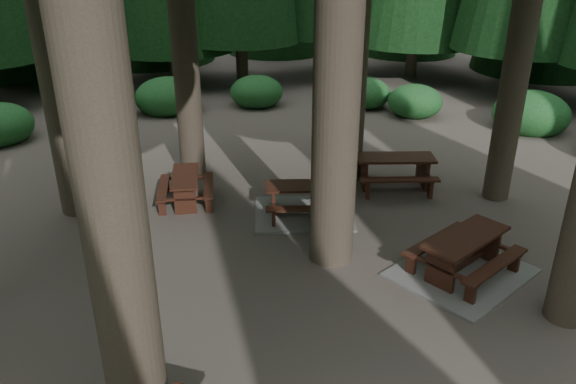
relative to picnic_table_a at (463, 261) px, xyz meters
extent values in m
plane|color=#574D47|center=(-2.99, 0.94, -0.28)|extent=(80.00, 80.00, 0.00)
cube|color=gray|center=(0.00, 0.00, -0.25)|extent=(3.02, 2.86, 0.05)
cube|color=black|center=(0.00, 0.00, 0.50)|extent=(1.97, 1.53, 0.06)
cube|color=black|center=(-0.30, 0.54, 0.19)|extent=(1.75, 1.12, 0.05)
cube|color=black|center=(0.30, -0.54, 0.19)|extent=(1.75, 1.12, 0.05)
cube|color=black|center=(-0.65, -0.36, 0.09)|extent=(0.35, 0.54, 0.74)
cube|color=black|center=(-0.65, -0.36, 0.16)|extent=(0.80, 1.35, 0.06)
cube|color=black|center=(0.65, 0.36, 0.09)|extent=(0.35, 0.54, 0.74)
cube|color=black|center=(0.65, 0.36, 0.16)|extent=(0.80, 1.35, 0.06)
cube|color=black|center=(0.00, 0.00, -0.09)|extent=(1.39, 0.82, 0.08)
cube|color=black|center=(-4.78, 4.30, 0.38)|extent=(0.76, 1.62, 0.05)
cube|color=black|center=(-5.30, 4.35, 0.12)|extent=(0.37, 1.59, 0.04)
cube|color=black|center=(-4.26, 4.25, 0.12)|extent=(0.37, 1.59, 0.04)
cube|color=black|center=(-4.84, 3.67, 0.04)|extent=(0.49, 0.12, 0.63)
cube|color=black|center=(-4.84, 3.67, 0.09)|extent=(1.27, 0.19, 0.05)
cube|color=black|center=(-4.72, 4.92, 0.04)|extent=(0.49, 0.12, 0.63)
cube|color=black|center=(-4.72, 4.92, 0.09)|extent=(1.27, 0.19, 0.05)
cube|color=black|center=(-4.78, 4.30, -0.12)|extent=(0.20, 1.31, 0.07)
cube|color=gray|center=(-2.26, 3.03, -0.25)|extent=(2.46, 2.16, 0.05)
cube|color=black|center=(-2.26, 3.03, 0.43)|extent=(1.79, 0.96, 0.06)
cube|color=black|center=(-2.16, 3.58, 0.15)|extent=(1.71, 0.54, 0.05)
cube|color=black|center=(-2.36, 2.47, 0.15)|extent=(1.71, 0.54, 0.05)
cube|color=black|center=(-2.93, 3.15, 0.06)|extent=(0.17, 0.52, 0.68)
cube|color=black|center=(-2.93, 3.15, 0.12)|extent=(0.32, 1.36, 0.06)
cube|color=black|center=(-1.59, 2.90, 0.06)|extent=(0.17, 0.52, 0.68)
cube|color=black|center=(-1.59, 2.90, 0.12)|extent=(0.32, 1.36, 0.06)
cube|color=black|center=(-2.26, 3.03, -0.11)|extent=(1.40, 0.33, 0.08)
cube|color=black|center=(0.32, 4.00, 0.51)|extent=(2.00, 1.11, 0.06)
cube|color=black|center=(0.45, 4.62, 0.20)|extent=(1.90, 0.65, 0.05)
cube|color=black|center=(0.19, 3.39, 0.20)|extent=(1.90, 0.65, 0.05)
cube|color=black|center=(-0.42, 4.16, 0.10)|extent=(0.20, 0.58, 0.76)
cube|color=black|center=(-0.42, 4.16, 0.16)|extent=(0.40, 1.51, 0.06)
cube|color=black|center=(1.06, 3.84, 0.10)|extent=(0.20, 0.58, 0.76)
cube|color=black|center=(1.06, 3.84, 0.16)|extent=(0.40, 1.51, 0.06)
cube|color=black|center=(0.32, 4.00, -0.09)|extent=(1.56, 0.41, 0.08)
ellipsoid|color=#1E5928|center=(6.45, 7.39, 0.12)|extent=(2.42, 2.42, 1.49)
ellipsoid|color=#1E5928|center=(3.44, 9.63, 0.12)|extent=(1.90, 1.90, 1.17)
ellipsoid|color=#1E5928|center=(2.15, 11.11, 0.12)|extent=(1.84, 1.84, 1.13)
ellipsoid|color=#1E5928|center=(-1.70, 12.19, 0.12)|extent=(1.95, 1.95, 1.20)
ellipsoid|color=#1E5928|center=(-4.93, 12.15, 0.12)|extent=(2.31, 2.31, 1.42)
ellipsoid|color=#1E5928|center=(-7.09, 11.50, 0.12)|extent=(1.93, 1.93, 1.19)
camera|label=1|loc=(-5.15, -7.92, 5.45)|focal=35.00mm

